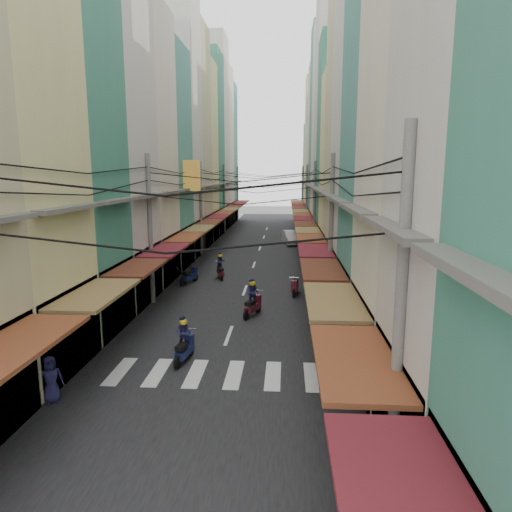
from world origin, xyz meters
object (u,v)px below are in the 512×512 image
at_px(market_umbrella, 380,319).
at_px(traffic_sign, 366,299).
at_px(white_car, 291,244).
at_px(bicycle, 352,332).

bearing_deg(market_umbrella, traffic_sign, 89.17).
xyz_separation_m(white_car, bicycle, (2.53, -26.20, 0.00)).
bearing_deg(white_car, bicycle, -94.27).
height_order(bicycle, market_umbrella, market_umbrella).
xyz_separation_m(bicycle, market_umbrella, (0.30, -4.36, 2.03)).
bearing_deg(traffic_sign, market_umbrella, -90.83).
relative_size(white_car, bicycle, 3.14).
height_order(white_car, bicycle, white_car).
bearing_deg(traffic_sign, white_car, 95.99).
xyz_separation_m(white_car, traffic_sign, (2.88, -27.43, 1.89)).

